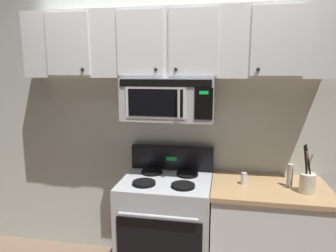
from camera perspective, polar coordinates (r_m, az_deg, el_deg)
name	(u,v)px	position (r m, az deg, el deg)	size (l,w,h in m)	color
back_wall	(174,120)	(2.87, 1.09, 1.06)	(5.20, 0.10, 2.70)	silver
stove_range	(167,227)	(2.82, -0.26, -18.18)	(0.76, 0.69, 1.12)	#B7BABF
over_range_microwave	(169,99)	(2.60, 0.20, 5.08)	(0.76, 0.43, 0.35)	#B7BABF
upper_cabinets	(170,44)	(2.63, 0.34, 14.96)	(2.50, 0.36, 0.55)	silver
counter_segment	(266,237)	(2.82, 17.82, -19.10)	(0.93, 0.65, 0.90)	silver
utensil_crock_cream	(307,182)	(2.57, 24.46, -9.38)	(0.11, 0.11, 0.37)	beige
salt_shaker	(244,179)	(2.59, 13.92, -9.47)	(0.05, 0.05, 0.10)	white
pepper_mill	(290,176)	(2.63, 21.72, -8.56)	(0.05, 0.05, 0.19)	#B7B2A8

